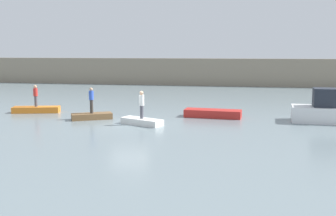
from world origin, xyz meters
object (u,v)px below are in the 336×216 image
rowboat_white (142,122)px  person_blue_shirt (91,99)px  rowboat_orange (36,110)px  rowboat_red (213,113)px  motorboat (331,111)px  person_red_shirt (36,95)px  rowboat_brown (92,116)px  person_white_shirt (142,103)px

rowboat_white → person_blue_shirt: bearing=-174.3°
rowboat_orange → rowboat_red: bearing=-13.2°
rowboat_orange → person_blue_shirt: bearing=-35.6°
motorboat → person_red_shirt: bearing=179.3°
motorboat → rowboat_red: bearing=175.4°
rowboat_orange → rowboat_brown: (5.20, -1.96, -0.02)m
rowboat_brown → person_white_shirt: person_white_shirt is taller
rowboat_brown → rowboat_red: size_ratio=0.69×
motorboat → rowboat_brown: bearing=-173.8°
rowboat_brown → person_red_shirt: 5.68m
motorboat → person_blue_shirt: 15.87m
rowboat_white → person_blue_shirt: 4.24m
rowboat_white → rowboat_orange: bearing=-175.4°
rowboat_orange → rowboat_red: 13.26m
rowboat_brown → person_white_shirt: 4.24m
person_white_shirt → rowboat_orange: bearing=160.1°
rowboat_brown → rowboat_white: rowboat_brown is taller
person_blue_shirt → rowboat_red: bearing=16.2°
rowboat_orange → rowboat_red: (13.25, 0.38, 0.04)m
rowboat_brown → rowboat_white: 4.07m
rowboat_orange → person_blue_shirt: (5.20, -1.96, 1.16)m
rowboat_brown → person_white_shirt: (3.86, -1.31, 1.17)m
rowboat_red → motorboat: bearing=0.1°
person_blue_shirt → rowboat_white: bearing=-18.8°
rowboat_orange → person_red_shirt: 1.13m
person_blue_shirt → person_red_shirt: size_ratio=1.08×
person_red_shirt → rowboat_red: bearing=1.6°
person_white_shirt → rowboat_brown: bearing=161.2°
rowboat_white → rowboat_red: rowboat_red is taller
motorboat → rowboat_white: bearing=-165.7°
rowboat_brown → rowboat_red: rowboat_red is taller
motorboat → person_blue_shirt: bearing=-173.8°
rowboat_white → rowboat_red: (4.20, 3.65, 0.07)m
rowboat_orange → person_red_shirt: (0.00, 0.00, 1.13)m
rowboat_red → person_white_shirt: (-4.20, -3.65, 1.11)m
rowboat_orange → rowboat_white: 9.63m
motorboat → rowboat_brown: motorboat is taller
person_white_shirt → person_red_shirt: bearing=160.1°
rowboat_brown → rowboat_red: bearing=-11.6°
motorboat → rowboat_brown: 15.87m
rowboat_white → person_red_shirt: person_red_shirt is taller
rowboat_white → person_blue_shirt: (-3.86, 1.31, 1.19)m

